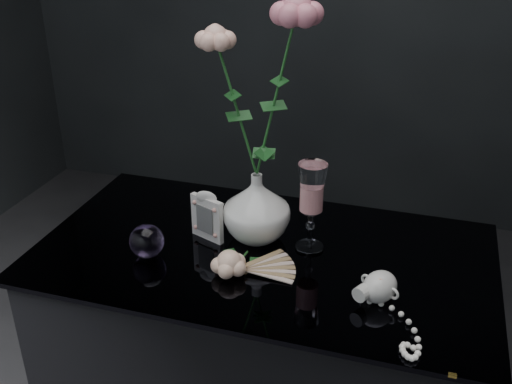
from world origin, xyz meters
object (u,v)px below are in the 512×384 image
(vase, at_px, (257,207))
(paperweight, at_px, (147,241))
(wine_glass, at_px, (311,208))
(picture_frame, at_px, (207,215))
(loose_rose, at_px, (229,263))
(pearl_jar, at_px, (380,285))

(vase, bearing_deg, paperweight, -144.84)
(vase, distance_m, wine_glass, 0.13)
(picture_frame, height_order, loose_rose, picture_frame)
(pearl_jar, bearing_deg, paperweight, -152.44)
(paperweight, height_order, loose_rose, paperweight)
(picture_frame, bearing_deg, wine_glass, 28.02)
(vase, bearing_deg, picture_frame, -161.71)
(paperweight, distance_m, loose_rose, 0.20)
(loose_rose, relative_size, pearl_jar, 0.74)
(wine_glass, height_order, pearl_jar, wine_glass)
(picture_frame, relative_size, paperweight, 1.60)
(vase, relative_size, paperweight, 2.12)
(vase, height_order, wine_glass, wine_glass)
(vase, distance_m, paperweight, 0.27)
(vase, relative_size, wine_glass, 0.78)
(picture_frame, xyz_separation_m, paperweight, (-0.10, -0.11, -0.02))
(vase, height_order, picture_frame, vase)
(vase, xyz_separation_m, paperweight, (-0.21, -0.15, -0.04))
(vase, xyz_separation_m, wine_glass, (0.13, -0.01, 0.02))
(paperweight, bearing_deg, vase, 35.16)
(vase, xyz_separation_m, picture_frame, (-0.11, -0.04, -0.02))
(picture_frame, relative_size, pearl_jar, 0.54)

